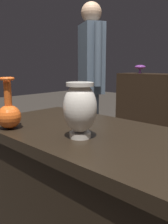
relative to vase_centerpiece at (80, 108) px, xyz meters
The scene contains 5 objects.
display_plinth 0.54m from the vase_centerpiece, 118.27° to the left, with size 1.20×0.64×0.80m.
vase_centerpiece is the anchor object (origin of this frame).
vase_tall_behind 0.38m from the vase_centerpiece, 159.40° to the right, with size 0.12×0.12×0.25m.
shelf_vase_far_left 2.56m from the vase_centerpiece, 115.47° to the left, with size 0.15×0.15×0.12m.
visitor_near_left 1.39m from the vase_centerpiece, 130.35° to the left, with size 0.42×0.31×1.69m.
Camera 1 is at (0.76, -0.81, 1.11)m, focal length 38.24 mm.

